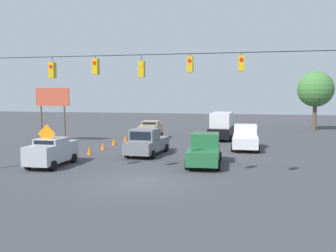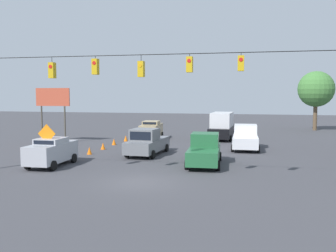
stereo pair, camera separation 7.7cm
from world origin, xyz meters
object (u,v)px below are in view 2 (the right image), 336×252
traffic_cone_third (103,146)px  traffic_cone_farthest (135,135)px  traffic_cone_nearest (73,156)px  traffic_cone_second (89,151)px  pickup_truck_grey_withflow_mid (147,143)px  box_truck_black_oncoming_deep (222,126)px  roadside_billboard (53,102)px  sedan_silver_parked_shoulder (52,151)px  tree_horizon_left (316,89)px  work_zone_sign (47,137)px  pickup_truck_white_oncoming_far (245,138)px  traffic_cone_fourth (114,142)px  traffic_cone_fifth (126,138)px  pickup_truck_green_crossing_near (204,150)px  overhead_signal_span (140,92)px  sedan_tan_withflow_far (151,130)px

traffic_cone_third → traffic_cone_farthest: (-0.06, -8.91, 0.00)m
traffic_cone_nearest → traffic_cone_second: bearing=-91.3°
pickup_truck_grey_withflow_mid → box_truck_black_oncoming_deep: (-5.04, -11.73, 0.42)m
traffic_cone_third → roadside_billboard: 8.41m
sedan_silver_parked_shoulder → tree_horizon_left: tree_horizon_left is taller
box_truck_black_oncoming_deep → work_zone_sign: bearing=60.3°
box_truck_black_oncoming_deep → traffic_cone_nearest: bearing=57.7°
pickup_truck_white_oncoming_far → work_zone_sign: 16.80m
pickup_truck_grey_withflow_mid → traffic_cone_fourth: pickup_truck_grey_withflow_mid is taller
traffic_cone_fourth → traffic_cone_fifth: (-0.21, -2.81, 0.00)m
traffic_cone_third → tree_horizon_left: 30.67m
pickup_truck_green_crossing_near → box_truck_black_oncoming_deep: (-0.08, -14.84, 0.42)m
overhead_signal_span → pickup_truck_white_oncoming_far: 15.05m
traffic_cone_third → traffic_cone_fourth: same height
traffic_cone_third → sedan_silver_parked_shoulder: bearing=86.2°
overhead_signal_span → pickup_truck_grey_withflow_mid: size_ratio=3.90×
pickup_truck_green_crossing_near → overhead_signal_span: bearing=62.2°
overhead_signal_span → traffic_cone_farthest: size_ratio=36.90×
sedan_tan_withflow_far → traffic_cone_second: sedan_tan_withflow_far is taller
sedan_silver_parked_shoulder → roadside_billboard: size_ratio=0.80×
sedan_silver_parked_shoulder → tree_horizon_left: size_ratio=0.56×
sedan_silver_parked_shoulder → overhead_signal_span: bearing=158.2°
traffic_cone_nearest → sedan_tan_withflow_far: bearing=-99.6°
traffic_cone_farthest → work_zone_sign: size_ratio=0.21×
sedan_tan_withflow_far → traffic_cone_fourth: bearing=66.1°
sedan_tan_withflow_far → traffic_cone_fourth: (2.28, 5.15, -0.71)m
traffic_cone_second → box_truck_black_oncoming_deep: bearing=-127.4°
traffic_cone_fourth → traffic_cone_second: bearing=90.6°
traffic_cone_fourth → tree_horizon_left: tree_horizon_left is taller
pickup_truck_green_crossing_near → traffic_cone_third: size_ratio=9.14×
traffic_cone_nearest → tree_horizon_left: 34.81m
overhead_signal_span → traffic_cone_nearest: overhead_signal_span is taller
traffic_cone_fourth → roadside_billboard: (6.59, -0.57, 3.69)m
overhead_signal_span → tree_horizon_left: tree_horizon_left is taller
sedan_silver_parked_shoulder → traffic_cone_nearest: size_ratio=7.23×
sedan_silver_parked_shoulder → box_truck_black_oncoming_deep: box_truck_black_oncoming_deep is taller
pickup_truck_green_crossing_near → traffic_cone_farthest: bearing=-55.9°
overhead_signal_span → pickup_truck_green_crossing_near: (-2.91, -5.52, -3.98)m
sedan_tan_withflow_far → overhead_signal_span: bearing=103.2°
box_truck_black_oncoming_deep → traffic_cone_nearest: 18.08m
traffic_cone_second → roadside_billboard: (6.64, -6.21, 3.69)m
overhead_signal_span → traffic_cone_second: overhead_signal_span is taller
traffic_cone_third → pickup_truck_green_crossing_near: bearing=152.2°
box_truck_black_oncoming_deep → work_zone_sign: (10.19, 17.84, 0.59)m
traffic_cone_fifth → traffic_cone_farthest: (0.04, -3.16, 0.00)m
traffic_cone_fourth → traffic_cone_fifth: 2.82m
traffic_cone_farthest → work_zone_sign: work_zone_sign is taller
sedan_silver_parked_shoulder → sedan_tan_withflow_far: bearing=-99.7°
pickup_truck_grey_withflow_mid → pickup_truck_green_crossing_near: bearing=148.0°
traffic_cone_second → work_zone_sign: (0.60, 5.29, 1.69)m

